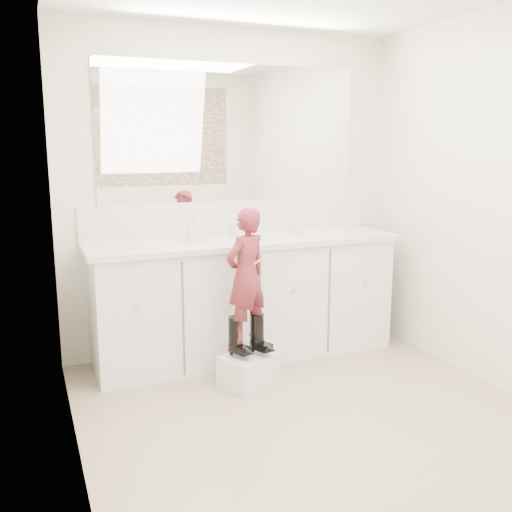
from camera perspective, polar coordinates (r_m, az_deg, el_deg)
name	(u,v)px	position (r m, az deg, el deg)	size (l,w,h in m)	color
floor	(325,428)	(3.36, 6.94, -16.70)	(3.00, 3.00, 0.00)	#8E745D
wall_back	(232,193)	(4.35, -2.42, 6.35)	(2.60, 2.60, 0.00)	beige
wall_left	(69,229)	(2.61, -18.19, 2.57)	(3.00, 3.00, 0.00)	beige
vanity_cabinet	(246,300)	(4.23, -1.05, -4.45)	(2.20, 0.55, 0.85)	silver
countertop	(246,241)	(4.12, -1.00, 1.46)	(2.28, 0.58, 0.04)	beige
backsplash	(233,217)	(4.36, -2.33, 3.91)	(2.28, 0.03, 0.25)	beige
mirror	(232,133)	(4.33, -2.41, 12.15)	(2.00, 0.02, 1.00)	white
faucet	(238,229)	(4.26, -1.81, 2.74)	(0.08, 0.08, 0.10)	silver
cup	(299,229)	(4.29, 4.31, 2.71)	(0.10, 0.10, 0.09)	beige
soap_bottle	(196,227)	(3.96, -6.06, 2.86)	(0.10, 0.10, 0.21)	silver
step_stool	(248,370)	(3.82, -0.85, -11.37)	(0.32, 0.27, 0.21)	silver
boot_left	(236,337)	(3.72, -2.05, -8.06)	(0.10, 0.18, 0.27)	black
boot_right	(257,334)	(3.78, 0.10, -7.78)	(0.10, 0.18, 0.27)	black
toddler	(246,276)	(3.64, -0.99, -1.97)	(0.32, 0.21, 0.87)	#AD3544
toothbrush	(261,259)	(3.57, 0.52, -0.31)	(0.01, 0.01, 0.14)	pink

